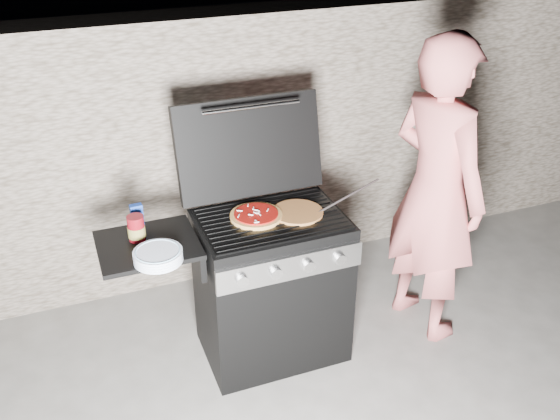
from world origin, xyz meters
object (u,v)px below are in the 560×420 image
object	(u,v)px
gas_grill	(230,296)
sauce_jar	(136,228)
pizza_topped	(256,215)
person	(436,191)

from	to	relation	value
gas_grill	sauce_jar	distance (m)	0.69
gas_grill	pizza_topped	world-z (taller)	pizza_topped
pizza_topped	gas_grill	bearing A→B (deg)	-169.19
sauce_jar	person	xyz separation A→B (m)	(1.70, -0.13, -0.04)
pizza_topped	sauce_jar	distance (m)	0.64
pizza_topped	person	bearing A→B (deg)	-6.04
sauce_jar	person	bearing A→B (deg)	-4.46
gas_grill	person	distance (m)	1.32
sauce_jar	person	world-z (taller)	person
person	pizza_topped	bearing A→B (deg)	72.08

